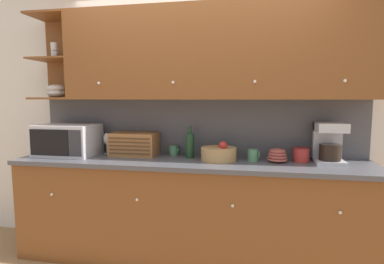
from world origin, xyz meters
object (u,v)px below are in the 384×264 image
Objects in this scene: wine_glass at (107,140)px; mug_blue_second at (253,155)px; microwave at (68,140)px; mug at (174,150)px; bowl_stack_on_counter at (277,156)px; fruit_basket at (219,154)px; wine_bottle at (190,144)px; storage_canister at (301,155)px; bread_box at (135,144)px; coffee_maker at (329,143)px.

mug_blue_second is (1.45, -0.09, -0.09)m from wine_glass.
wine_glass is at bearing 21.01° from microwave.
bowl_stack_on_counter is (0.98, -0.16, 0.01)m from mug.
fruit_basket is 3.08× the size of mug_blue_second.
wine_bottle is at bearing -3.27° from wine_glass.
mug_blue_second is at bearing -175.01° from storage_canister.
microwave reaches higher than fruit_basket.
wine_bottle reaches higher than wine_glass.
mug is 0.78m from mug_blue_second.
bread_box is 4.56× the size of mug.
wine_glass is (0.35, 0.13, -0.01)m from microwave.
microwave is at bearing -179.06° from bowl_stack_on_counter.
wine_glass is at bearing 178.48° from coffee_maker.
storage_canister is at bearing -5.47° from mug.
bowl_stack_on_counter reaches higher than mug.
fruit_basket is at bearing -21.97° from mug.
storage_canister reaches higher than mug_blue_second.
fruit_basket is at bearing -174.25° from storage_canister.
wine_glass is 2.09m from coffee_maker.
wine_glass is at bearing -174.98° from mug.
wine_glass is 0.72× the size of wine_bottle.
bread_box is 4.28× the size of mug_blue_second.
wine_glass is 1.66m from bowl_stack_on_counter.
microwave is 1.49m from fruit_basket.
mug is at bearing 175.32° from coffee_maker.
bowl_stack_on_counter is at bearing 2.90° from fruit_basket.
bowl_stack_on_counter is 1.22× the size of storage_canister.
bowl_stack_on_counter is (1.66, -0.10, -0.09)m from wine_glass.
wine_bottle is 1.69× the size of bowl_stack_on_counter.
microwave is at bearing -170.22° from bread_box.
coffee_maker reaches higher than microwave.
bread_box is (0.30, -0.02, -0.03)m from wine_glass.
storage_canister is at bearing 179.46° from coffee_maker.
wine_bottle is 0.84× the size of coffee_maker.
bowl_stack_on_counter is at bearing 0.94° from microwave.
fruit_basket reaches higher than storage_canister.
coffee_maker reaches higher than fruit_basket.
microwave reaches higher than wine_glass.
bowl_stack_on_counter is 0.50× the size of coffee_maker.
coffee_maker is at bearing 5.85° from bowl_stack_on_counter.
mug is 0.28× the size of coffee_maker.
bread_box is 1.15m from mug_blue_second.
wine_bottle reaches higher than bread_box.
bread_box is at bearing 177.10° from wine_bottle.
storage_canister is at bearing 12.62° from bowl_stack_on_counter.
microwave is 5.73× the size of mug.
mug is 0.50m from fruit_basket.
bread_box is 0.85m from fruit_basket.
coffee_maker is (2.09, -0.06, 0.03)m from wine_glass.
bread_box is at bearing 178.81° from storage_canister.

